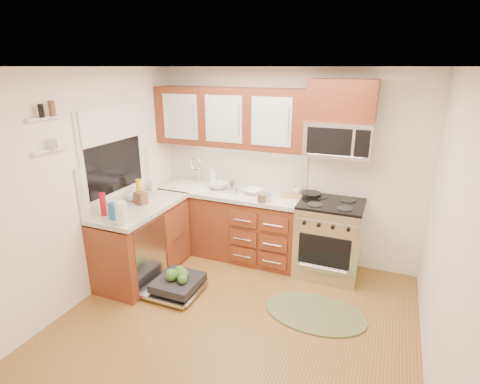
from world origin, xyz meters
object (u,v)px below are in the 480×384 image
at_px(range, 329,238).
at_px(skillet, 311,194).
at_px(bowl_a, 253,191).
at_px(microwave, 339,139).
at_px(sink, 191,195).
at_px(cutting_board, 292,195).
at_px(stock_pot, 263,197).
at_px(paper_towel_roll, 121,213).
at_px(dishwasher, 175,285).
at_px(cup, 297,190).
at_px(rug, 315,313).
at_px(bowl_b, 219,185).
at_px(upper_cabinets, 229,117).

height_order(range, skillet, skillet).
bearing_deg(skillet, bowl_a, -171.50).
distance_m(microwave, sink, 2.13).
bearing_deg(microwave, cutting_board, 180.00).
height_order(stock_pot, paper_towel_roll, paper_towel_roll).
relative_size(skillet, cutting_board, 0.86).
relative_size(microwave, cutting_board, 2.64).
relative_size(dishwasher, cup, 5.25).
xyz_separation_m(skillet, cup, (-0.20, 0.08, 0.00)).
xyz_separation_m(skillet, stock_pot, (-0.52, -0.35, 0.01)).
height_order(range, sink, range).
bearing_deg(rug, cup, 115.02).
distance_m(dishwasher, bowl_a, 1.53).
bearing_deg(dishwasher, microwave, 39.07).
height_order(sink, bowl_a, bowl_a).
xyz_separation_m(rug, bowl_b, (-1.58, 0.96, 0.96)).
relative_size(range, bowl_b, 3.51).
xyz_separation_m(microwave, bowl_b, (-1.53, -0.07, -0.73)).
bearing_deg(stock_pot, paper_towel_roll, -132.42).
bearing_deg(skillet, stock_pot, -146.22).
xyz_separation_m(cutting_board, paper_towel_roll, (-1.41, -1.57, 0.12)).
distance_m(upper_cabinets, stock_pot, 1.14).
relative_size(stock_pot, bowl_a, 0.75).
bearing_deg(cup, stock_pot, -126.40).
height_order(rug, stock_pot, stock_pot).
xyz_separation_m(stock_pot, cutting_board, (0.28, 0.33, -0.04)).
height_order(dishwasher, skillet, skillet).
height_order(dishwasher, bowl_a, bowl_a).
bearing_deg(upper_cabinets, cup, 4.64).
bearing_deg(paper_towel_roll, upper_cabinets, 71.78).
xyz_separation_m(bowl_b, cup, (1.05, 0.17, 0.01)).
xyz_separation_m(range, stock_pot, (-0.80, -0.21, 0.50)).
xyz_separation_m(rug, skillet, (-0.33, 1.04, 0.96)).
relative_size(microwave, bowl_a, 3.12).
bearing_deg(upper_cabinets, microwave, -1.02).
bearing_deg(range, cutting_board, 166.97).
distance_m(range, skillet, 0.59).
distance_m(skillet, bowl_b, 1.25).
relative_size(range, cup, 7.12).
xyz_separation_m(skillet, bowl_a, (-0.74, -0.11, -0.02)).
relative_size(dishwasher, cutting_board, 2.43).
bearing_deg(range, cup, 155.38).
bearing_deg(skillet, sink, -174.95).
xyz_separation_m(cutting_board, bowl_a, (-0.50, -0.10, 0.02)).
height_order(skillet, bowl_a, skillet).
height_order(rug, bowl_b, bowl_b).
bearing_deg(range, paper_towel_roll, -143.08).
xyz_separation_m(upper_cabinets, microwave, (1.41, -0.02, -0.18)).
bearing_deg(paper_towel_roll, range, 36.92).
height_order(range, bowl_a, bowl_a).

